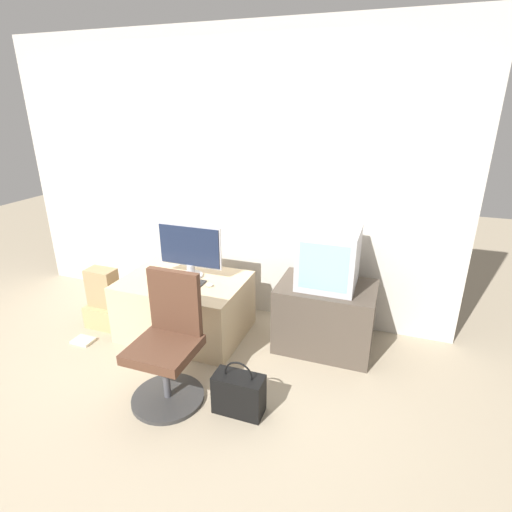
% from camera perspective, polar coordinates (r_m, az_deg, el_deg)
% --- Properties ---
extents(ground_plane, '(12.00, 12.00, 0.00)m').
position_cam_1_polar(ground_plane, '(3.29, -14.35, -16.73)').
color(ground_plane, tan).
extents(wall_back, '(4.40, 0.05, 2.60)m').
position_cam_1_polar(wall_back, '(3.82, -5.11, 10.82)').
color(wall_back, beige).
rests_on(wall_back, ground_plane).
extents(desk, '(1.07, 0.77, 0.53)m').
position_cam_1_polar(desk, '(3.68, -10.06, -7.06)').
color(desk, '#CCB289').
rests_on(desk, ground_plane).
extents(side_stand, '(0.80, 0.55, 0.57)m').
position_cam_1_polar(side_stand, '(3.47, 9.83, -8.46)').
color(side_stand, '#4C4238').
rests_on(side_stand, ground_plane).
extents(main_monitor, '(0.60, 0.21, 0.47)m').
position_cam_1_polar(main_monitor, '(3.52, -9.45, 0.87)').
color(main_monitor, '#B2B2B7').
rests_on(main_monitor, desk).
extents(keyboard, '(0.35, 0.13, 0.01)m').
position_cam_1_polar(keyboard, '(3.51, -10.09, -3.56)').
color(keyboard, '#2D2D2D').
rests_on(keyboard, desk).
extents(mouse, '(0.06, 0.04, 0.03)m').
position_cam_1_polar(mouse, '(3.39, -6.69, -4.12)').
color(mouse, silver).
rests_on(mouse, desk).
extents(crt_tv, '(0.46, 0.46, 0.48)m').
position_cam_1_polar(crt_tv, '(3.26, 10.34, -0.22)').
color(crt_tv, '#B7B7BC').
rests_on(crt_tv, side_stand).
extents(office_chair, '(0.51, 0.51, 0.92)m').
position_cam_1_polar(office_chair, '(2.89, -12.44, -12.81)').
color(office_chair, '#333333').
rests_on(office_chair, ground_plane).
extents(cardboard_box_lower, '(0.32, 0.28, 0.21)m').
position_cam_1_polar(cardboard_box_lower, '(4.07, -20.54, -7.79)').
color(cardboard_box_lower, tan).
rests_on(cardboard_box_lower, ground_plane).
extents(cardboard_box_upper, '(0.26, 0.16, 0.36)m').
position_cam_1_polar(cardboard_box_upper, '(3.95, -21.06, -4.19)').
color(cardboard_box_upper, '#A3845B').
rests_on(cardboard_box_upper, cardboard_box_lower).
extents(handbag, '(0.34, 0.17, 0.40)m').
position_cam_1_polar(handbag, '(2.85, -2.48, -19.02)').
color(handbag, black).
rests_on(handbag, ground_plane).
extents(book, '(0.18, 0.14, 0.02)m').
position_cam_1_polar(book, '(3.91, -23.43, -11.03)').
color(book, beige).
rests_on(book, ground_plane).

